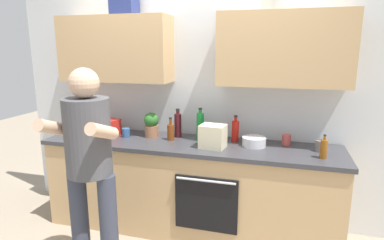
{
  "coord_description": "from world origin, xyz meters",
  "views": [
    {
      "loc": [
        0.84,
        -2.84,
        1.79
      ],
      "look_at": [
        0.06,
        -0.1,
        1.15
      ],
      "focal_mm": 30.19,
      "sensor_mm": 36.0,
      "label": 1
    }
  ],
  "objects_px": {
    "bottle_wine": "(178,125)",
    "bottle_vinegar": "(171,132)",
    "bottle_soda": "(200,126)",
    "grocery_bag_crisps": "(107,127)",
    "bottle_soy": "(86,122)",
    "cup_ceramic": "(286,140)",
    "cup_tea": "(126,133)",
    "bottle_hotsauce": "(235,131)",
    "potted_herb": "(151,124)",
    "person_standing": "(89,158)",
    "cup_stoneware": "(320,146)",
    "grocery_bag_rice": "(213,136)",
    "mixing_bowl": "(254,142)",
    "bottle_juice": "(84,125)",
    "bottle_syrup": "(324,149)"
  },
  "relations": [
    {
      "from": "bottle_wine",
      "to": "bottle_vinegar",
      "type": "relative_size",
      "value": 1.28
    },
    {
      "from": "bottle_soda",
      "to": "grocery_bag_crisps",
      "type": "xyz_separation_m",
      "value": [
        -0.99,
        -0.06,
        -0.06
      ]
    },
    {
      "from": "bottle_soy",
      "to": "cup_ceramic",
      "type": "relative_size",
      "value": 2.22
    },
    {
      "from": "cup_tea",
      "to": "bottle_hotsauce",
      "type": "bearing_deg",
      "value": 7.16
    },
    {
      "from": "bottle_vinegar",
      "to": "bottle_soda",
      "type": "relative_size",
      "value": 0.71
    },
    {
      "from": "bottle_vinegar",
      "to": "bottle_soda",
      "type": "bearing_deg",
      "value": 14.75
    },
    {
      "from": "potted_herb",
      "to": "grocery_bag_crisps",
      "type": "distance_m",
      "value": 0.48
    },
    {
      "from": "bottle_wine",
      "to": "bottle_soy",
      "type": "height_order",
      "value": "bottle_wine"
    },
    {
      "from": "person_standing",
      "to": "bottle_wine",
      "type": "bearing_deg",
      "value": 70.09
    },
    {
      "from": "cup_ceramic",
      "to": "cup_tea",
      "type": "bearing_deg",
      "value": -174.33
    },
    {
      "from": "cup_stoneware",
      "to": "grocery_bag_rice",
      "type": "height_order",
      "value": "grocery_bag_rice"
    },
    {
      "from": "bottle_hotsauce",
      "to": "cup_stoneware",
      "type": "relative_size",
      "value": 2.57
    },
    {
      "from": "person_standing",
      "to": "bottle_vinegar",
      "type": "relative_size",
      "value": 7.27
    },
    {
      "from": "person_standing",
      "to": "bottle_vinegar",
      "type": "distance_m",
      "value": 0.95
    },
    {
      "from": "cup_ceramic",
      "to": "bottle_soda",
      "type": "bearing_deg",
      "value": -175.07
    },
    {
      "from": "bottle_vinegar",
      "to": "bottle_soda",
      "type": "height_order",
      "value": "bottle_soda"
    },
    {
      "from": "grocery_bag_rice",
      "to": "bottle_hotsauce",
      "type": "bearing_deg",
      "value": 57.38
    },
    {
      "from": "person_standing",
      "to": "cup_ceramic",
      "type": "relative_size",
      "value": 16.85
    },
    {
      "from": "mixing_bowl",
      "to": "potted_herb",
      "type": "bearing_deg",
      "value": 177.74
    },
    {
      "from": "person_standing",
      "to": "bottle_wine",
      "type": "distance_m",
      "value": 1.08
    },
    {
      "from": "bottle_vinegar",
      "to": "bottle_juice",
      "type": "height_order",
      "value": "bottle_juice"
    },
    {
      "from": "bottle_wine",
      "to": "cup_ceramic",
      "type": "bearing_deg",
      "value": 0.8
    },
    {
      "from": "bottle_wine",
      "to": "bottle_soda",
      "type": "distance_m",
      "value": 0.25
    },
    {
      "from": "bottle_hotsauce",
      "to": "cup_ceramic",
      "type": "distance_m",
      "value": 0.48
    },
    {
      "from": "bottle_soy",
      "to": "grocery_bag_crisps",
      "type": "relative_size",
      "value": 0.87
    },
    {
      "from": "person_standing",
      "to": "bottle_juice",
      "type": "bearing_deg",
      "value": 125.86
    },
    {
      "from": "bottle_wine",
      "to": "bottle_hotsauce",
      "type": "xyz_separation_m",
      "value": [
        0.58,
        -0.0,
        -0.02
      ]
    },
    {
      "from": "bottle_syrup",
      "to": "bottle_wine",
      "type": "relative_size",
      "value": 0.69
    },
    {
      "from": "bottle_wine",
      "to": "cup_stoneware",
      "type": "height_order",
      "value": "bottle_wine"
    },
    {
      "from": "bottle_syrup",
      "to": "bottle_juice",
      "type": "xyz_separation_m",
      "value": [
        -2.27,
        0.05,
        0.04
      ]
    },
    {
      "from": "bottle_vinegar",
      "to": "cup_stoneware",
      "type": "distance_m",
      "value": 1.38
    },
    {
      "from": "bottle_soy",
      "to": "cup_stoneware",
      "type": "xyz_separation_m",
      "value": [
        2.41,
        -0.09,
        -0.04
      ]
    },
    {
      "from": "bottle_vinegar",
      "to": "potted_herb",
      "type": "xyz_separation_m",
      "value": [
        -0.23,
        0.06,
        0.04
      ]
    },
    {
      "from": "person_standing",
      "to": "bottle_vinegar",
      "type": "height_order",
      "value": "person_standing"
    },
    {
      "from": "cup_stoneware",
      "to": "mixing_bowl",
      "type": "relative_size",
      "value": 0.46
    },
    {
      "from": "bottle_soda",
      "to": "bottle_soy",
      "type": "bearing_deg",
      "value": 178.46
    },
    {
      "from": "bottle_soy",
      "to": "bottle_syrup",
      "type": "bearing_deg",
      "value": -6.61
    },
    {
      "from": "bottle_wine",
      "to": "bottle_syrup",
      "type": "bearing_deg",
      "value": -12.5
    },
    {
      "from": "potted_herb",
      "to": "bottle_hotsauce",
      "type": "bearing_deg",
      "value": 4.45
    },
    {
      "from": "bottle_juice",
      "to": "grocery_bag_crisps",
      "type": "bearing_deg",
      "value": 36.15
    },
    {
      "from": "bottle_syrup",
      "to": "cup_tea",
      "type": "bearing_deg",
      "value": 175.14
    },
    {
      "from": "cup_stoneware",
      "to": "potted_herb",
      "type": "bearing_deg",
      "value": 178.44
    },
    {
      "from": "bottle_vinegar",
      "to": "cup_tea",
      "type": "distance_m",
      "value": 0.48
    },
    {
      "from": "cup_ceramic",
      "to": "bottle_vinegar",
      "type": "bearing_deg",
      "value": -172.51
    },
    {
      "from": "person_standing",
      "to": "bottle_hotsauce",
      "type": "xyz_separation_m",
      "value": [
        0.95,
        1.01,
        0.03
      ]
    },
    {
      "from": "cup_tea",
      "to": "mixing_bowl",
      "type": "relative_size",
      "value": 0.4
    },
    {
      "from": "bottle_hotsauce",
      "to": "grocery_bag_crisps",
      "type": "bearing_deg",
      "value": -174.98
    },
    {
      "from": "bottle_syrup",
      "to": "bottle_soy",
      "type": "xyz_separation_m",
      "value": [
        -2.41,
        0.28,
        0.01
      ]
    },
    {
      "from": "bottle_wine",
      "to": "potted_herb",
      "type": "distance_m",
      "value": 0.27
    },
    {
      "from": "cup_tea",
      "to": "grocery_bag_rice",
      "type": "distance_m",
      "value": 0.94
    }
  ]
}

